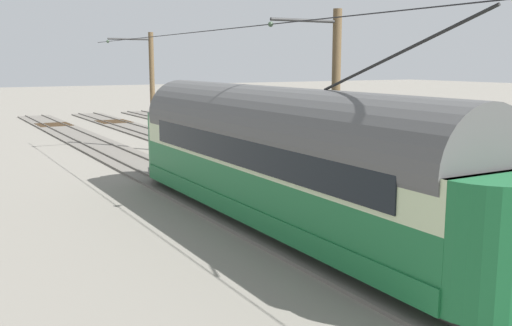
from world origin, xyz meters
name	(u,v)px	position (x,y,z in m)	size (l,w,h in m)	color
ground_plane	(342,193)	(0.00, 0.00, 0.00)	(220.00, 220.00, 0.00)	gray
track_streetcar_siding	(427,178)	(-4.83, -0.31, 0.05)	(2.80, 80.00, 0.18)	#666059
track_adjacent_siding	(337,190)	(0.00, -0.31, 0.05)	(2.80, 80.00, 0.18)	#666059
track_third_siding	(228,205)	(4.83, -0.31, 0.05)	(2.80, 80.00, 0.18)	#666059
vintage_streetcar	(278,156)	(4.83, 3.02, 2.26)	(2.65, 17.78, 5.88)	#196033
catenary_pole_foreground	(151,89)	(2.46, -14.48, 3.48)	(2.65, 0.28, 6.65)	brown
catenary_pole_mid_near	(334,111)	(2.46, 2.58, 3.48)	(2.65, 0.28, 6.65)	brown
overhead_wire_run	(261,25)	(4.78, 1.91, 6.11)	(2.45, 38.12, 0.18)	black
track_end_bumper	(192,140)	(0.00, -14.56, 0.40)	(1.80, 0.60, 0.80)	#B2A519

